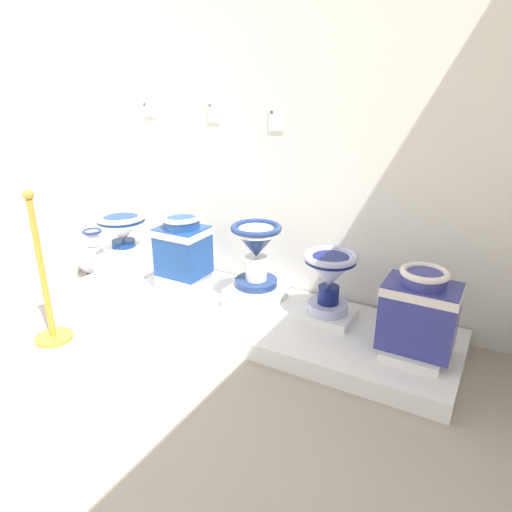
% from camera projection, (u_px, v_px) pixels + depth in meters
% --- Properties ---
extents(ground_plane, '(5.47, 5.68, 0.02)m').
position_uv_depth(ground_plane, '(52.00, 487.00, 1.93)').
color(ground_plane, '#A3998C').
extents(wall_back, '(3.67, 0.06, 3.05)m').
position_uv_depth(wall_back, '(282.00, 88.00, 3.06)').
color(wall_back, silver).
rests_on(wall_back, ground_plane).
extents(display_platform, '(2.78, 0.83, 0.12)m').
position_uv_depth(display_platform, '(248.00, 314.00, 3.21)').
color(display_platform, white).
rests_on(display_platform, ground_plane).
extents(plinth_block_leftmost, '(0.31, 0.38, 0.20)m').
position_uv_depth(plinth_block_leftmost, '(126.00, 264.00, 3.64)').
color(plinth_block_leftmost, white).
rests_on(plinth_block_leftmost, display_platform).
extents(antique_toilet_leftmost, '(0.38, 0.38, 0.31)m').
position_uv_depth(antique_toilet_leftmost, '(122.00, 229.00, 3.53)').
color(antique_toilet_leftmost, white).
rests_on(antique_toilet_leftmost, plinth_block_leftmost).
extents(plinth_block_pale_glazed, '(0.29, 0.33, 0.12)m').
position_uv_depth(plinth_block_pale_glazed, '(185.00, 281.00, 3.44)').
color(plinth_block_pale_glazed, white).
rests_on(plinth_block_pale_glazed, display_platform).
extents(antique_toilet_pale_glazed, '(0.34, 0.29, 0.45)m').
position_uv_depth(antique_toilet_pale_glazed, '(183.00, 244.00, 3.34)').
color(antique_toilet_pale_glazed, navy).
rests_on(antique_toilet_pale_glazed, plinth_block_pale_glazed).
extents(plinth_block_rightmost, '(0.32, 0.39, 0.13)m').
position_uv_depth(plinth_block_rightmost, '(256.00, 293.00, 3.23)').
color(plinth_block_rightmost, white).
rests_on(plinth_block_rightmost, display_platform).
extents(antique_toilet_rightmost, '(0.34, 0.34, 0.44)m').
position_uv_depth(antique_toilet_rightmost, '(256.00, 246.00, 3.10)').
color(antique_toilet_rightmost, navy).
rests_on(antique_toilet_rightmost, plinth_block_rightmost).
extents(plinth_block_tall_cobalt, '(0.34, 0.29, 0.06)m').
position_uv_depth(plinth_block_tall_cobalt, '(327.00, 315.00, 3.00)').
color(plinth_block_tall_cobalt, white).
rests_on(plinth_block_tall_cobalt, display_platform).
extents(antique_toilet_tall_cobalt, '(0.34, 0.34, 0.40)m').
position_uv_depth(antique_toilet_tall_cobalt, '(330.00, 274.00, 2.90)').
color(antique_toilet_tall_cobalt, '#B4B9E2').
rests_on(antique_toilet_tall_cobalt, plinth_block_tall_cobalt).
extents(plinth_block_broad_patterned, '(0.32, 0.36, 0.04)m').
position_uv_depth(plinth_block_broad_patterned, '(414.00, 350.00, 2.64)').
color(plinth_block_broad_patterned, white).
rests_on(plinth_block_broad_patterned, display_platform).
extents(antique_toilet_broad_patterned, '(0.41, 0.28, 0.48)m').
position_uv_depth(antique_toilet_broad_patterned, '(420.00, 309.00, 2.54)').
color(antique_toilet_broad_patterned, '#33388D').
rests_on(antique_toilet_broad_patterned, plinth_block_broad_patterned).
extents(info_placard_first, '(0.12, 0.01, 0.12)m').
position_uv_depth(info_placard_first, '(149.00, 109.00, 3.61)').
color(info_placard_first, white).
extents(info_placard_second, '(0.10, 0.01, 0.15)m').
position_uv_depth(info_placard_second, '(214.00, 112.00, 3.33)').
color(info_placard_second, white).
extents(info_placard_third, '(0.11, 0.01, 0.15)m').
position_uv_depth(info_placard_third, '(277.00, 119.00, 3.11)').
color(info_placard_third, white).
extents(decorative_vase_corner, '(0.30, 0.30, 0.41)m').
position_uv_depth(decorative_vase_corner, '(96.00, 257.00, 3.92)').
color(decorative_vase_corner, navy).
rests_on(decorative_vase_corner, ground_plane).
extents(stanchion_post_near_left, '(0.23, 0.23, 0.99)m').
position_uv_depth(stanchion_post_near_left, '(47.00, 295.00, 2.89)').
color(stanchion_post_near_left, gold).
rests_on(stanchion_post_near_left, ground_plane).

